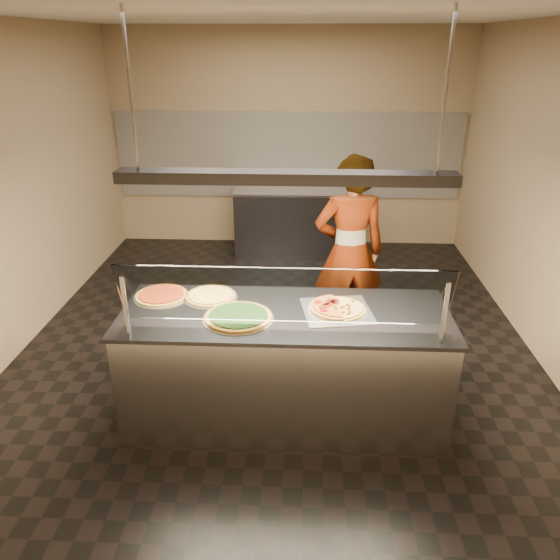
{
  "coord_description": "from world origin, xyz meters",
  "views": [
    {
      "loc": [
        0.26,
        -4.83,
        2.79
      ],
      "look_at": [
        0.07,
        -0.81,
        1.02
      ],
      "focal_mm": 35.0,
      "sensor_mm": 36.0,
      "label": 1
    }
  ],
  "objects_px": {
    "pizza_spatula": "(203,297)",
    "prep_table": "(295,221)",
    "pizza_tomato": "(162,295)",
    "perforated_tray": "(337,310)",
    "half_pizza_sausage": "(351,308)",
    "worker": "(349,252)",
    "half_pizza_pepperoni": "(324,307)",
    "pizza_cheese": "(211,296)",
    "sneeze_guard": "(283,296)",
    "heat_lamp_housing": "(286,177)",
    "pizza_spinach": "(238,317)",
    "serving_counter": "(285,365)"
  },
  "relations": [
    {
      "from": "sneeze_guard",
      "to": "pizza_tomato",
      "type": "relative_size",
      "value": 5.11
    },
    {
      "from": "half_pizza_sausage",
      "to": "pizza_spinach",
      "type": "relative_size",
      "value": 0.84
    },
    {
      "from": "half_pizza_sausage",
      "to": "prep_table",
      "type": "bearing_deg",
      "value": 97.72
    },
    {
      "from": "pizza_spatula",
      "to": "worker",
      "type": "distance_m",
      "value": 1.64
    },
    {
      "from": "worker",
      "to": "heat_lamp_housing",
      "type": "relative_size",
      "value": 0.82
    },
    {
      "from": "perforated_tray",
      "to": "pizza_cheese",
      "type": "bearing_deg",
      "value": 169.03
    },
    {
      "from": "pizza_spinach",
      "to": "pizza_spatula",
      "type": "xyz_separation_m",
      "value": [
        -0.31,
        0.29,
        0.01
      ]
    },
    {
      "from": "perforated_tray",
      "to": "half_pizza_pepperoni",
      "type": "relative_size",
      "value": 1.3
    },
    {
      "from": "prep_table",
      "to": "pizza_tomato",
      "type": "bearing_deg",
      "value": -105.49
    },
    {
      "from": "serving_counter",
      "to": "half_pizza_sausage",
      "type": "distance_m",
      "value": 0.69
    },
    {
      "from": "perforated_tray",
      "to": "pizza_tomato",
      "type": "distance_m",
      "value": 1.39
    },
    {
      "from": "serving_counter",
      "to": "heat_lamp_housing",
      "type": "height_order",
      "value": "heat_lamp_housing"
    },
    {
      "from": "perforated_tray",
      "to": "pizza_cheese",
      "type": "height_order",
      "value": "pizza_cheese"
    },
    {
      "from": "pizza_spatula",
      "to": "worker",
      "type": "height_order",
      "value": "worker"
    },
    {
      "from": "pizza_spinach",
      "to": "prep_table",
      "type": "bearing_deg",
      "value": 85.2
    },
    {
      "from": "serving_counter",
      "to": "half_pizza_pepperoni",
      "type": "xyz_separation_m",
      "value": [
        0.29,
        0.04,
        0.5
      ]
    },
    {
      "from": "pizza_cheese",
      "to": "pizza_spatula",
      "type": "distance_m",
      "value": 0.08
    },
    {
      "from": "half_pizza_sausage",
      "to": "worker",
      "type": "relative_size",
      "value": 0.23
    },
    {
      "from": "half_pizza_pepperoni",
      "to": "pizza_cheese",
      "type": "xyz_separation_m",
      "value": [
        -0.89,
        0.19,
        -0.02
      ]
    },
    {
      "from": "serving_counter",
      "to": "half_pizza_sausage",
      "type": "bearing_deg",
      "value": 4.57
    },
    {
      "from": "half_pizza_pepperoni",
      "to": "heat_lamp_housing",
      "type": "xyz_separation_m",
      "value": [
        -0.29,
        -0.04,
        0.99
      ]
    },
    {
      "from": "pizza_cheese",
      "to": "worker",
      "type": "xyz_separation_m",
      "value": [
        1.16,
        1.04,
        -0.01
      ]
    },
    {
      "from": "pizza_spinach",
      "to": "pizza_cheese",
      "type": "distance_m",
      "value": 0.44
    },
    {
      "from": "serving_counter",
      "to": "pizza_tomato",
      "type": "bearing_deg",
      "value": 167.08
    },
    {
      "from": "worker",
      "to": "perforated_tray",
      "type": "bearing_deg",
      "value": 72.95
    },
    {
      "from": "serving_counter",
      "to": "heat_lamp_housing",
      "type": "bearing_deg",
      "value": 93.58
    },
    {
      "from": "half_pizza_pepperoni",
      "to": "prep_table",
      "type": "distance_m",
      "value": 3.75
    },
    {
      "from": "perforated_tray",
      "to": "worker",
      "type": "xyz_separation_m",
      "value": [
        0.18,
        1.23,
        0.0
      ]
    },
    {
      "from": "half_pizza_sausage",
      "to": "heat_lamp_housing",
      "type": "relative_size",
      "value": 0.19
    },
    {
      "from": "pizza_tomato",
      "to": "pizza_spinach",
      "type": "bearing_deg",
      "value": -27.73
    },
    {
      "from": "half_pizza_pepperoni",
      "to": "half_pizza_sausage",
      "type": "bearing_deg",
      "value": -0.84
    },
    {
      "from": "pizza_spinach",
      "to": "heat_lamp_housing",
      "type": "relative_size",
      "value": 0.23
    },
    {
      "from": "serving_counter",
      "to": "heat_lamp_housing",
      "type": "distance_m",
      "value": 1.48
    },
    {
      "from": "half_pizza_pepperoni",
      "to": "pizza_cheese",
      "type": "distance_m",
      "value": 0.91
    },
    {
      "from": "pizza_tomato",
      "to": "perforated_tray",
      "type": "bearing_deg",
      "value": -7.66
    },
    {
      "from": "perforated_tray",
      "to": "pizza_tomato",
      "type": "bearing_deg",
      "value": 172.34
    },
    {
      "from": "pizza_tomato",
      "to": "worker",
      "type": "distance_m",
      "value": 1.87
    },
    {
      "from": "sneeze_guard",
      "to": "heat_lamp_housing",
      "type": "bearing_deg",
      "value": 90.0
    },
    {
      "from": "pizza_tomato",
      "to": "prep_table",
      "type": "distance_m",
      "value": 3.69
    },
    {
      "from": "half_pizza_sausage",
      "to": "pizza_tomato",
      "type": "height_order",
      "value": "half_pizza_sausage"
    },
    {
      "from": "perforated_tray",
      "to": "prep_table",
      "type": "xyz_separation_m",
      "value": [
        -0.4,
        3.71,
        -0.47
      ]
    },
    {
      "from": "pizza_spatula",
      "to": "prep_table",
      "type": "height_order",
      "value": "pizza_spatula"
    },
    {
      "from": "worker",
      "to": "prep_table",
      "type": "bearing_deg",
      "value": -85.83
    },
    {
      "from": "pizza_tomato",
      "to": "heat_lamp_housing",
      "type": "distance_m",
      "value": 1.43
    },
    {
      "from": "sneeze_guard",
      "to": "pizza_tomato",
      "type": "xyz_separation_m",
      "value": [
        -0.99,
        0.57,
        -0.28
      ]
    },
    {
      "from": "serving_counter",
      "to": "pizza_cheese",
      "type": "distance_m",
      "value": 0.8
    },
    {
      "from": "perforated_tray",
      "to": "half_pizza_pepperoni",
      "type": "distance_m",
      "value": 0.1
    },
    {
      "from": "pizza_spinach",
      "to": "half_pizza_sausage",
      "type": "bearing_deg",
      "value": 10.58
    },
    {
      "from": "sneeze_guard",
      "to": "pizza_spatula",
      "type": "distance_m",
      "value": 0.87
    },
    {
      "from": "pizza_spatula",
      "to": "pizza_spinach",
      "type": "bearing_deg",
      "value": -42.68
    }
  ]
}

